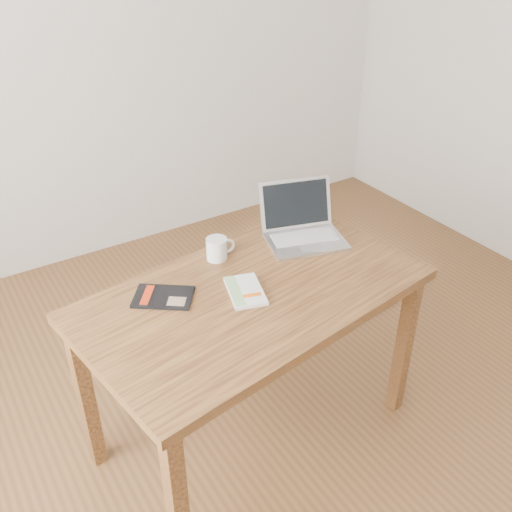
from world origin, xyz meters
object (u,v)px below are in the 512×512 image
laptop (302,227)px  white_guidebook (245,291)px  coffee_mug (217,248)px  desk (253,310)px  black_guidebook (163,297)px

laptop → white_guidebook: bearing=-136.2°
laptop → coffee_mug: size_ratio=3.16×
desk → laptop: size_ratio=3.55×
white_guidebook → black_guidebook: 0.30m
desk → black_guidebook: bearing=147.4°
white_guidebook → laptop: 0.47m
desk → laptop: 0.46m
desk → white_guidebook: white_guidebook is taller
black_guidebook → coffee_mug: (0.30, 0.13, 0.04)m
white_guidebook → coffee_mug: size_ratio=1.84×
desk → laptop: bearing=21.3°
desk → black_guidebook: 0.34m
black_guidebook → coffee_mug: coffee_mug is taller
laptop → desk: bearing=-133.9°
white_guidebook → black_guidebook: size_ratio=0.89×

